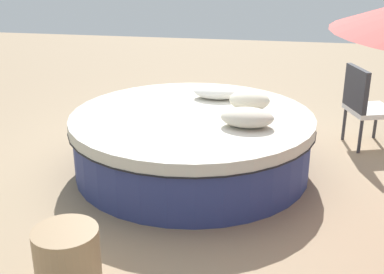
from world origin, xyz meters
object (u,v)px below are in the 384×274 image
(round_bed, at_px, (192,142))
(throw_pillow_1, at_px, (249,100))
(throw_pillow_2, at_px, (217,92))
(side_table, at_px, (68,261))
(patio_chair, at_px, (364,102))
(throw_pillow_0, at_px, (247,117))

(round_bed, distance_m, throw_pillow_1, 0.77)
(throw_pillow_2, height_order, side_table, throw_pillow_2)
(round_bed, relative_size, throw_pillow_1, 5.95)
(throw_pillow_1, relative_size, patio_chair, 0.45)
(throw_pillow_1, xyz_separation_m, patio_chair, (1.32, 0.78, -0.19))
(throw_pillow_0, height_order, throw_pillow_1, throw_pillow_1)
(patio_chair, bearing_deg, throw_pillow_0, -63.09)
(throw_pillow_1, bearing_deg, throw_pillow_0, -88.37)
(throw_pillow_0, distance_m, patio_chair, 1.86)
(throw_pillow_2, height_order, patio_chair, patio_chair)
(patio_chair, bearing_deg, throw_pillow_1, -77.84)
(throw_pillow_1, height_order, throw_pillow_2, throw_pillow_1)
(throw_pillow_2, bearing_deg, throw_pillow_1, -41.73)
(throw_pillow_1, bearing_deg, throw_pillow_2, 138.27)
(throw_pillow_0, bearing_deg, side_table, -120.05)
(throw_pillow_1, distance_m, patio_chair, 1.54)
(throw_pillow_0, bearing_deg, throw_pillow_2, 114.89)
(round_bed, distance_m, patio_chair, 2.18)
(throw_pillow_1, height_order, patio_chair, patio_chair)
(throw_pillow_1, bearing_deg, round_bed, -155.34)
(throw_pillow_1, xyz_separation_m, side_table, (-1.09, -2.45, -0.50))
(round_bed, distance_m, throw_pillow_2, 0.76)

